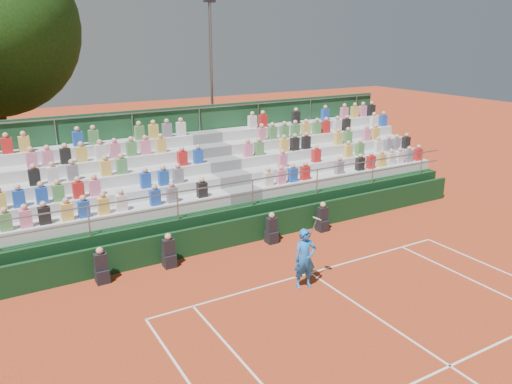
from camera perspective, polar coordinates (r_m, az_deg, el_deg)
ground at (r=16.44m, az=6.23°, el=-9.20°), size 90.00×90.00×0.00m
courtside_wall at (r=18.66m, az=0.46°, el=-4.05°), size 20.00×0.15×1.00m
line_officials at (r=17.54m, az=-3.68°, el=-5.63°), size 8.93×0.40×1.19m
grandstand at (r=21.15m, az=-4.02°, el=0.24°), size 20.00×5.20×4.40m
tennis_player at (r=15.20m, az=5.62°, el=-7.57°), size 0.92×0.59×2.22m
floodlight_mast at (r=27.65m, az=-5.12°, el=13.29°), size 0.60×0.25×9.31m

